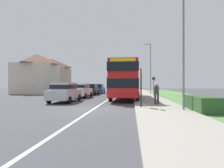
{
  "coord_description": "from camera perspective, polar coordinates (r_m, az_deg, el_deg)",
  "views": [
    {
      "loc": [
        2.39,
        -10.98,
        1.57
      ],
      "look_at": [
        0.68,
        4.7,
        1.6
      ],
      "focal_mm": 28.72,
      "sensor_mm": 36.0,
      "label": 1
    }
  ],
  "objects": [
    {
      "name": "ground_plane",
      "position": [
        11.34,
        -6.07,
        -8.06
      ],
      "size": [
        120.0,
        120.0,
        0.0
      ],
      "primitive_type": "plane",
      "color": "#424247"
    },
    {
      "name": "lane_marking_centre",
      "position": [
        19.19,
        -0.96,
        -4.79
      ],
      "size": [
        0.14,
        60.0,
        0.01
      ],
      "primitive_type": "cube",
      "color": "silver",
      "rests_on": "ground_plane"
    },
    {
      "name": "pavement_near_side",
      "position": [
        17.14,
        12.31,
        -5.16
      ],
      "size": [
        3.2,
        68.0,
        0.12
      ],
      "primitive_type": "cube",
      "color": "gray",
      "rests_on": "ground_plane"
    },
    {
      "name": "grass_verge_seaward",
      "position": [
        18.11,
        26.02,
        -4.95
      ],
      "size": [
        6.0,
        68.0,
        0.08
      ],
      "primitive_type": "cube",
      "color": "#517F42",
      "rests_on": "ground_plane"
    },
    {
      "name": "roadside_hedge",
      "position": [
        11.43,
        26.33,
        -5.72
      ],
      "size": [
        1.1,
        3.27,
        0.9
      ],
      "primitive_type": "cube",
      "color": "#2D5128",
      "rests_on": "ground_plane"
    },
    {
      "name": "double_decker_bus",
      "position": [
        19.54,
        4.21,
        1.57
      ],
      "size": [
        2.8,
        11.08,
        3.7
      ],
      "color": "red",
      "rests_on": "ground_plane"
    },
    {
      "name": "parked_car_silver",
      "position": [
        16.36,
        -14.77,
        -2.32
      ],
      "size": [
        1.94,
        4.33,
        1.72
      ],
      "color": "#B7B7BC",
      "rests_on": "ground_plane"
    },
    {
      "name": "parked_car_white",
      "position": [
        21.51,
        -9.77,
        -1.82
      ],
      "size": [
        1.88,
        4.44,
        1.69
      ],
      "color": "silver",
      "rests_on": "ground_plane"
    },
    {
      "name": "parked_car_black",
      "position": [
        26.83,
        -6.74,
        -1.56
      ],
      "size": [
        2.01,
        4.18,
        1.62
      ],
      "color": "black",
      "rests_on": "ground_plane"
    },
    {
      "name": "parked_car_blue",
      "position": [
        31.76,
        -4.46,
        -1.34
      ],
      "size": [
        1.95,
        4.35,
        1.61
      ],
      "color": "navy",
      "rests_on": "ground_plane"
    },
    {
      "name": "pedestrian_at_stop",
      "position": [
        13.43,
        14.01,
        -2.64
      ],
      "size": [
        0.34,
        0.34,
        1.67
      ],
      "color": "#23232D",
      "rests_on": "ground_plane"
    },
    {
      "name": "bus_stop_sign",
      "position": [
        11.63,
        9.23,
        -0.25
      ],
      "size": [
        0.09,
        0.52,
        2.6
      ],
      "color": "black",
      "rests_on": "ground_plane"
    },
    {
      "name": "cycle_route_sign",
      "position": [
        23.41,
        13.11,
        -0.46
      ],
      "size": [
        0.44,
        0.08,
        2.52
      ],
      "color": "slate",
      "rests_on": "ground_plane"
    },
    {
      "name": "street_lamp_near",
      "position": [
        11.39,
        21.26,
        12.5
      ],
      "size": [
        1.14,
        0.2,
        7.02
      ],
      "color": "slate",
      "rests_on": "ground_plane"
    },
    {
      "name": "street_lamp_mid",
      "position": [
        27.8,
        11.97,
        5.76
      ],
      "size": [
        1.14,
        0.2,
        7.72
      ],
      "color": "slate",
      "rests_on": "ground_plane"
    },
    {
      "name": "house_terrace_far_side",
      "position": [
        36.21,
        -20.53,
        2.81
      ],
      "size": [
        6.02,
        12.3,
        6.82
      ],
      "color": "beige",
      "rests_on": "ground_plane"
    }
  ]
}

